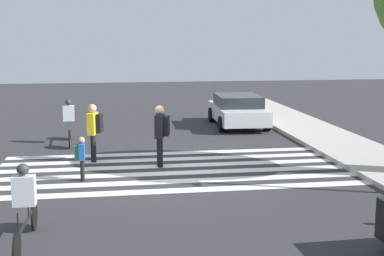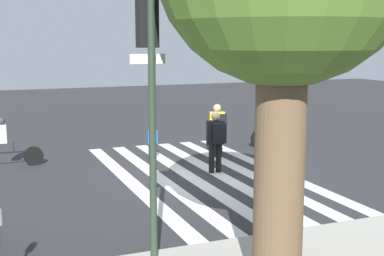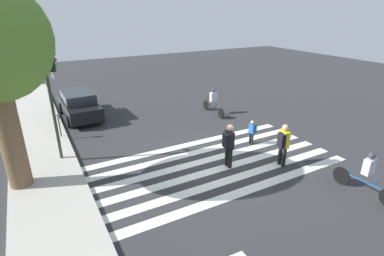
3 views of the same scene
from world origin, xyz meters
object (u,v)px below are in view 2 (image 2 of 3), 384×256
(pedestrian_child_with_backpack, at_px, (152,140))
(pedestrian_adult_yellow_jacket, at_px, (218,126))
(cyclist_mid_street, at_px, (3,140))
(traffic_light, at_px, (149,73))
(cyclist_near_curb, at_px, (278,122))
(pedestrian_adult_blue_shirt, at_px, (216,137))

(pedestrian_child_with_backpack, distance_m, pedestrian_adult_yellow_jacket, 2.25)
(cyclist_mid_street, bearing_deg, pedestrian_child_with_backpack, 171.90)
(traffic_light, bearing_deg, cyclist_mid_street, -77.28)
(pedestrian_child_with_backpack, bearing_deg, cyclist_mid_street, -8.08)
(pedestrian_child_with_backpack, xyz_separation_m, cyclist_near_curb, (-5.10, -0.68, 0.17))
(cyclist_near_curb, bearing_deg, pedestrian_child_with_backpack, 4.11)
(cyclist_mid_street, height_order, cyclist_near_curb, cyclist_near_curb)
(pedestrian_adult_blue_shirt, height_order, pedestrian_adult_yellow_jacket, pedestrian_adult_blue_shirt)
(traffic_light, relative_size, cyclist_mid_street, 2.03)
(traffic_light, relative_size, pedestrian_adult_yellow_jacket, 2.70)
(pedestrian_adult_blue_shirt, bearing_deg, pedestrian_child_with_backpack, 132.26)
(cyclist_mid_street, bearing_deg, traffic_light, 104.15)
(pedestrian_child_with_backpack, distance_m, cyclist_near_curb, 5.14)
(traffic_light, bearing_deg, pedestrian_adult_yellow_jacket, -121.97)
(pedestrian_child_with_backpack, xyz_separation_m, pedestrian_adult_yellow_jacket, (-2.20, 0.29, 0.35))
(pedestrian_adult_blue_shirt, xyz_separation_m, cyclist_near_curb, (-3.85, -2.93, -0.20))
(traffic_light, distance_m, pedestrian_child_with_backpack, 8.74)
(cyclist_near_curb, bearing_deg, pedestrian_adult_yellow_jacket, 15.11)
(pedestrian_adult_blue_shirt, height_order, cyclist_mid_street, pedestrian_adult_blue_shirt)
(pedestrian_adult_blue_shirt, bearing_deg, cyclist_mid_street, 165.76)
(traffic_light, bearing_deg, pedestrian_child_with_backpack, -107.89)
(pedestrian_adult_blue_shirt, relative_size, cyclist_near_curb, 0.79)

